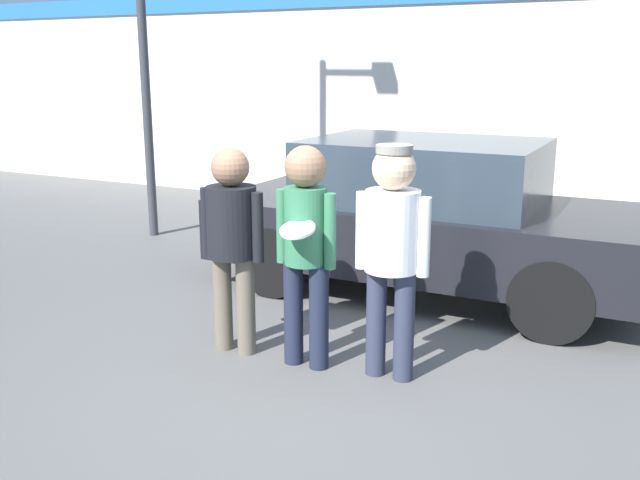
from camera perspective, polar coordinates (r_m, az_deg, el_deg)
name	(u,v)px	position (r m, az deg, el deg)	size (l,w,h in m)	color
ground_plane	(316,368)	(5.58, -0.31, -10.19)	(56.00, 56.00, 0.00)	#5B5956
storefront_building	(508,100)	(11.00, 14.78, 10.75)	(24.00, 0.22, 3.44)	silver
person_left	(232,232)	(5.63, -7.05, 0.64)	(0.56, 0.39, 1.66)	#665B4C
person_middle_with_frisbee	(306,239)	(5.30, -1.16, 0.12)	(0.49, 0.52, 1.71)	#1E2338
person_right	(392,239)	(5.12, 5.79, 0.05)	(0.56, 0.39, 1.73)	#2D3347
parked_car_near	(429,216)	(7.26, 8.70, 1.87)	(4.33, 1.92, 1.55)	black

